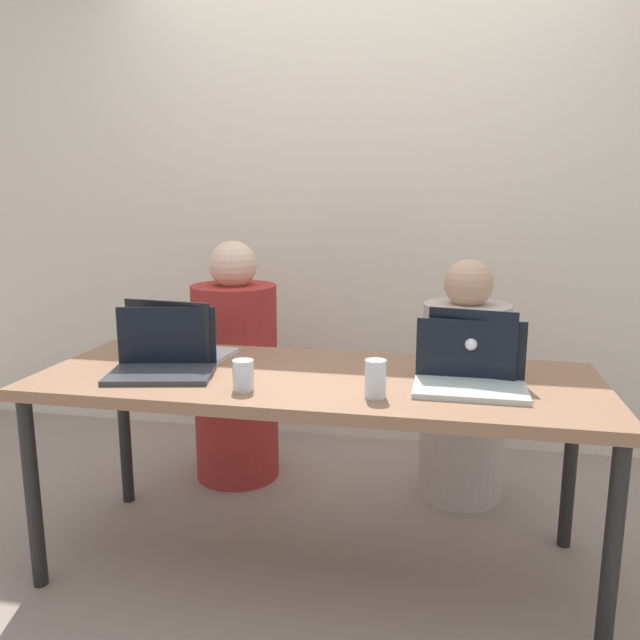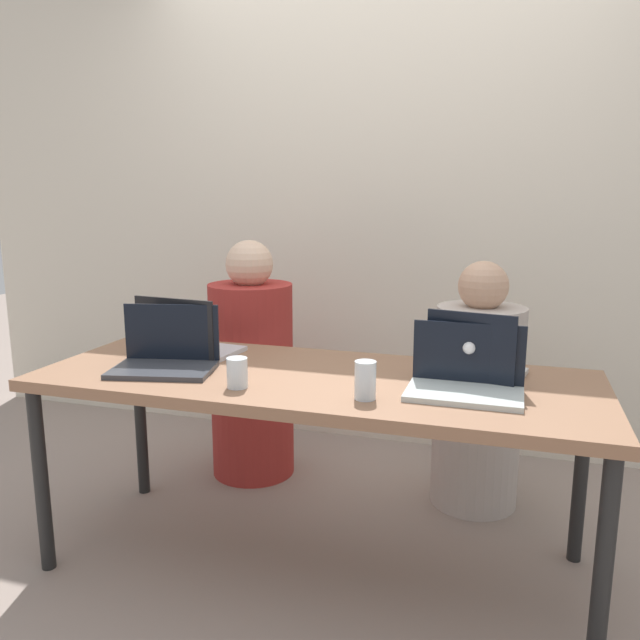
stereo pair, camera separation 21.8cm
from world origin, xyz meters
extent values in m
plane|color=gray|center=(0.00, 0.00, 0.00)|extent=(12.00, 12.00, 0.00)
cube|color=beige|center=(0.00, 1.29, 1.32)|extent=(5.00, 0.10, 2.64)
cube|color=#896045|center=(0.00, 0.00, 0.70)|extent=(1.92, 0.72, 0.04)
cylinder|color=black|center=(-0.91, -0.31, 0.34)|extent=(0.05, 0.05, 0.68)
cylinder|color=black|center=(0.91, -0.31, 0.34)|extent=(0.05, 0.05, 0.68)
cylinder|color=black|center=(-0.91, 0.31, 0.34)|extent=(0.05, 0.05, 0.68)
cylinder|color=black|center=(0.91, 0.31, 0.34)|extent=(0.05, 0.05, 0.68)
cylinder|color=#A42D28|center=(-0.52, 0.66, 0.46)|extent=(0.46, 0.46, 0.92)
sphere|color=beige|center=(-0.52, 0.66, 1.02)|extent=(0.22, 0.22, 0.22)
cylinder|color=#B8ABA2|center=(0.52, 0.66, 0.44)|extent=(0.40, 0.40, 0.87)
sphere|color=tan|center=(0.52, 0.66, 0.96)|extent=(0.21, 0.21, 0.21)
cube|color=silver|center=(-0.54, 0.15, 0.73)|extent=(0.37, 0.27, 0.02)
cube|color=black|center=(-0.56, 0.03, 0.84)|extent=(0.34, 0.05, 0.22)
sphere|color=white|center=(-0.56, 0.02, 0.84)|extent=(0.04, 0.04, 0.04)
cube|color=silver|center=(0.51, -0.09, 0.73)|extent=(0.35, 0.21, 0.02)
cube|color=black|center=(0.51, 0.02, 0.83)|extent=(0.35, 0.01, 0.19)
sphere|color=white|center=(0.51, 0.03, 0.83)|extent=(0.03, 0.03, 0.03)
cube|color=#36383F|center=(-0.51, -0.13, 0.73)|extent=(0.39, 0.29, 0.02)
cube|color=black|center=(-0.54, -0.01, 0.84)|extent=(0.34, 0.08, 0.20)
sphere|color=white|center=(-0.54, 0.00, 0.84)|extent=(0.04, 0.04, 0.04)
cube|color=#B6B7B5|center=(0.54, 0.16, 0.73)|extent=(0.33, 0.30, 0.02)
cube|color=black|center=(0.52, 0.03, 0.85)|extent=(0.28, 0.06, 0.23)
sphere|color=white|center=(0.52, 0.02, 0.85)|extent=(0.04, 0.04, 0.04)
cylinder|color=silver|center=(-0.19, -0.21, 0.77)|extent=(0.07, 0.07, 0.10)
cylinder|color=silver|center=(-0.19, -0.21, 0.74)|extent=(0.06, 0.06, 0.05)
cylinder|color=silver|center=(0.23, -0.20, 0.78)|extent=(0.07, 0.07, 0.12)
cylinder|color=silver|center=(0.23, -0.20, 0.75)|extent=(0.06, 0.06, 0.06)
camera|label=1|loc=(0.42, -2.02, 1.33)|focal=35.00mm
camera|label=2|loc=(0.63, -1.97, 1.33)|focal=35.00mm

